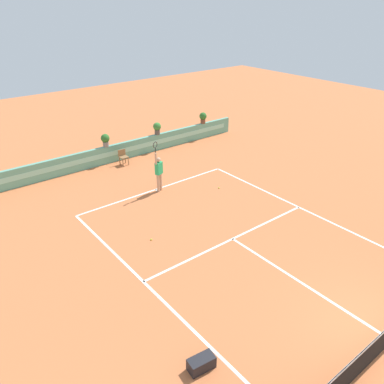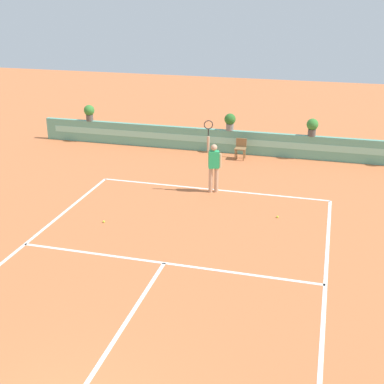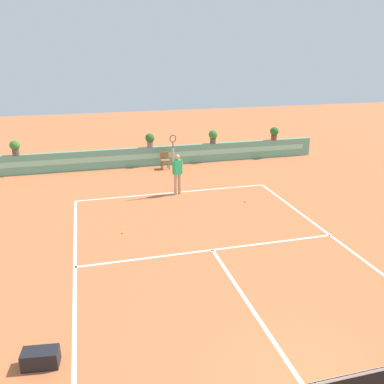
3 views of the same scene
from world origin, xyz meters
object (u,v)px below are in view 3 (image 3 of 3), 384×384
object	(u,v)px
tennis_ball_near_baseline	(123,233)
tennis_ball_mid_court	(245,201)
tennis_player	(177,171)
potted_plant_right	(213,136)
ball_kid_chair	(165,160)
potted_plant_far_right	(274,133)
potted_plant_far_left	(15,147)
gear_bag	(41,358)
potted_plant_centre	(150,139)

from	to	relation	value
tennis_ball_near_baseline	tennis_ball_mid_court	bearing A→B (deg)	18.85
tennis_player	potted_plant_right	world-z (taller)	tennis_player
ball_kid_chair	potted_plant_far_right	size ratio (longest dim) A/B	1.17
tennis_ball_near_baseline	potted_plant_right	bearing A→B (deg)	54.66
potted_plant_far_right	ball_kid_chair	bearing A→B (deg)	-173.49
tennis_ball_mid_court	potted_plant_right	bearing A→B (deg)	84.36
potted_plant_far_right	potted_plant_far_left	xyz separation A→B (m)	(-13.58, 0.00, 0.00)
gear_bag	potted_plant_far_left	size ratio (longest dim) A/B	0.97
tennis_ball_near_baseline	potted_plant_right	size ratio (longest dim) A/B	0.09
ball_kid_chair	potted_plant_right	bearing A→B (deg)	14.58
ball_kid_chair	potted_plant_far_left	bearing A→B (deg)	174.17
tennis_ball_mid_court	potted_plant_centre	size ratio (longest dim) A/B	0.09
potted_plant_far_left	potted_plant_far_right	bearing A→B (deg)	0.00
tennis_player	potted_plant_far_right	distance (m)	8.17
potted_plant_centre	potted_plant_right	world-z (taller)	same
ball_kid_chair	gear_bag	size ratio (longest dim) A/B	1.21
tennis_player	potted_plant_right	bearing A→B (deg)	57.01
potted_plant_centre	potted_plant_far_left	distance (m)	6.54
tennis_player	potted_plant_far_right	bearing A→B (deg)	35.32
potted_plant_centre	potted_plant_right	bearing A→B (deg)	0.00
gear_bag	tennis_player	world-z (taller)	tennis_player
potted_plant_far_right	gear_bag	bearing A→B (deg)	-129.83
ball_kid_chair	potted_plant_centre	size ratio (longest dim) A/B	1.17
potted_plant_right	ball_kid_chair	bearing A→B (deg)	-165.42
tennis_ball_near_baseline	potted_plant_far_left	xyz separation A→B (m)	(-4.25, 8.09, 1.38)
tennis_ball_near_baseline	potted_plant_centre	size ratio (longest dim) A/B	0.09
potted_plant_far_right	potted_plant_right	size ratio (longest dim) A/B	1.00
ball_kid_chair	potted_plant_far_right	distance (m)	6.52
potted_plant_far_right	potted_plant_far_left	distance (m)	13.58
tennis_player	potted_plant_far_right	world-z (taller)	tennis_player
potted_plant_centre	potted_plant_far_right	bearing A→B (deg)	0.00
potted_plant_centre	potted_plant_far_left	bearing A→B (deg)	180.00
gear_bag	potted_plant_far_left	xyz separation A→B (m)	(-2.08, 13.78, 1.23)
potted_plant_far_right	potted_plant_right	distance (m)	3.60
ball_kid_chair	tennis_player	bearing A→B (deg)	-93.63
potted_plant_centre	gear_bag	bearing A→B (deg)	-107.94
gear_bag	potted_plant_centre	bearing A→B (deg)	72.06
tennis_player	tennis_ball_near_baseline	size ratio (longest dim) A/B	38.01
potted_plant_far_right	potted_plant_right	bearing A→B (deg)	180.00
tennis_ball_near_baseline	potted_plant_far_right	size ratio (longest dim) A/B	0.09
ball_kid_chair	potted_plant_far_right	xyz separation A→B (m)	(6.41, 0.73, 0.93)
ball_kid_chair	tennis_ball_near_baseline	bearing A→B (deg)	-111.66
potted_plant_centre	potted_plant_far_left	xyz separation A→B (m)	(-6.54, 0.00, 0.00)
tennis_ball_mid_court	potted_plant_far_right	size ratio (longest dim) A/B	0.09
ball_kid_chair	potted_plant_centre	bearing A→B (deg)	130.39
ball_kid_chair	tennis_ball_near_baseline	xyz separation A→B (m)	(-2.92, -7.35, -0.44)
tennis_ball_mid_court	potted_plant_right	size ratio (longest dim) A/B	0.09
tennis_ball_mid_court	gear_bag	bearing A→B (deg)	-134.34
potted_plant_far_left	potted_plant_centre	bearing A→B (deg)	0.00
tennis_player	potted_plant_right	distance (m)	5.64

